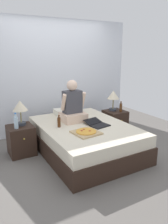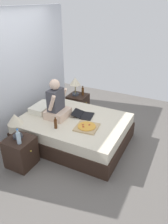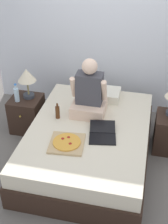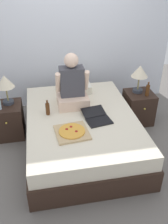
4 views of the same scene
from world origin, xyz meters
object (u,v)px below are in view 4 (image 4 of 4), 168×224
object	(u,v)px
lamp_on_left_nightstand	(5,83)
pizza_box	(72,132)
beer_bottle_on_bed	(48,109)
nightstand_right	(138,107)
laptop	(97,118)
person_seated	(72,87)
nightstand_left	(9,120)
lamp_on_right_nightstand	(140,73)
beer_bottle	(148,90)
bed	(81,131)

from	to	relation	value
lamp_on_left_nightstand	pizza_box	size ratio (longest dim) A/B	1.03
pizza_box	beer_bottle_on_bed	world-z (taller)	beer_bottle_on_bed
nightstand_right	laptop	xyz separation A→B (m)	(-0.85, -0.60, 0.27)
nightstand_right	laptop	bearing A→B (deg)	-144.98
person_seated	laptop	distance (m)	0.60
person_seated	laptop	xyz separation A→B (m)	(0.27, -0.46, -0.27)
nightstand_left	beer_bottle_on_bed	bearing A→B (deg)	-30.04
lamp_on_left_nightstand	person_seated	size ratio (longest dim) A/B	0.58
pizza_box	nightstand_right	bearing A→B (deg)	34.44
beer_bottle_on_bed	laptop	bearing A→B (deg)	-21.26
nightstand_left	person_seated	distance (m)	1.12
nightstand_right	person_seated	world-z (taller)	person_seated
nightstand_right	beer_bottle_on_bed	xyz separation A→B (m)	(-1.50, -0.35, 0.34)
person_seated	laptop	size ratio (longest dim) A/B	1.69
lamp_on_left_nightstand	beer_bottle_on_bed	xyz separation A→B (m)	(0.56, -0.40, -0.25)
lamp_on_right_nightstand	beer_bottle	xyz separation A→B (m)	(0.10, -0.15, -0.23)
laptop	nightstand_left	bearing A→B (deg)	154.35
nightstand_right	pizza_box	world-z (taller)	pizza_box
lamp_on_right_nightstand	laptop	size ratio (longest dim) A/B	0.97
pizza_box	laptop	bearing A→B (deg)	33.11
lamp_on_left_nightstand	lamp_on_right_nightstand	xyz separation A→B (m)	(2.02, 0.00, 0.00)
beer_bottle_on_bed	nightstand_right	bearing A→B (deg)	13.03
nightstand_right	lamp_on_right_nightstand	xyz separation A→B (m)	(-0.03, 0.05, 0.59)
lamp_on_left_nightstand	laptop	world-z (taller)	lamp_on_left_nightstand
bed	pizza_box	world-z (taller)	pizza_box
lamp_on_right_nightstand	pizza_box	bearing A→B (deg)	-143.34
bed	beer_bottle_on_bed	world-z (taller)	beer_bottle_on_bed
laptop	pizza_box	world-z (taller)	laptop
beer_bottle	person_seated	bearing A→B (deg)	-178.27
laptop	beer_bottle_on_bed	bearing A→B (deg)	158.74
nightstand_left	nightstand_right	bearing A→B (deg)	0.00
bed	pizza_box	bearing A→B (deg)	-116.01
person_seated	beer_bottle_on_bed	size ratio (longest dim) A/B	3.55
nightstand_right	beer_bottle_on_bed	world-z (taller)	beer_bottle_on_bed
pizza_box	beer_bottle_on_bed	distance (m)	0.57
lamp_on_right_nightstand	beer_bottle_on_bed	xyz separation A→B (m)	(-1.47, -0.40, -0.25)
lamp_on_left_nightstand	nightstand_right	xyz separation A→B (m)	(2.05, -0.05, -0.59)
nightstand_left	lamp_on_right_nightstand	xyz separation A→B (m)	(2.06, 0.05, 0.59)
bed	lamp_on_right_nightstand	distance (m)	1.29
bed	nightstand_right	size ratio (longest dim) A/B	3.94
nightstand_left	beer_bottle_on_bed	xyz separation A→B (m)	(0.60, -0.35, 0.34)
beer_bottle	laptop	bearing A→B (deg)	-151.67
bed	beer_bottle	size ratio (longest dim) A/B	9.09
lamp_on_left_nightstand	beer_bottle	xyz separation A→B (m)	(2.12, -0.15, -0.23)
nightstand_left	laptop	xyz separation A→B (m)	(1.24, -0.60, 0.27)
bed	lamp_on_left_nightstand	distance (m)	1.28
nightstand_left	lamp_on_right_nightstand	size ratio (longest dim) A/B	1.18
bed	beer_bottle_on_bed	distance (m)	0.58
nightstand_right	pizza_box	xyz separation A→B (m)	(-1.23, -0.85, 0.27)
lamp_on_right_nightstand	lamp_on_left_nightstand	bearing A→B (deg)	180.00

